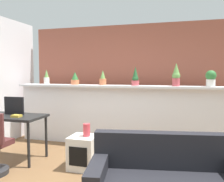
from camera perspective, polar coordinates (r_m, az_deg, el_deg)
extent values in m
cube|color=silver|center=(4.71, 2.09, -6.26)|extent=(4.35, 0.16, 1.18)
cube|color=silver|center=(4.59, 1.99, 1.14)|extent=(4.35, 0.36, 0.04)
cube|color=#9E5442|center=(5.21, 3.67, 2.08)|extent=(4.35, 0.10, 2.50)
cylinder|color=silver|center=(5.26, -15.54, 2.40)|extent=(0.12, 0.12, 0.14)
cone|color=#669E4C|center=(5.26, -15.57, 4.13)|extent=(0.09, 0.09, 0.17)
cylinder|color=#C66B42|center=(4.93, -8.94, 2.13)|extent=(0.17, 0.17, 0.10)
cone|color=#2D7033|center=(4.93, -8.96, 3.66)|extent=(0.14, 0.14, 0.16)
cylinder|color=#C66B42|center=(4.73, -2.24, 2.25)|extent=(0.14, 0.14, 0.13)
cone|color=#669E4C|center=(4.72, -2.24, 4.04)|extent=(0.10, 0.10, 0.17)
cylinder|color=#B7474C|center=(4.53, 5.66, 1.94)|extent=(0.14, 0.14, 0.10)
sphere|color=#235B2D|center=(4.53, 5.67, 2.99)|extent=(0.12, 0.12, 0.12)
cone|color=#235B2D|center=(4.53, 5.68, 4.64)|extent=(0.10, 0.10, 0.21)
cylinder|color=#B7474C|center=(4.43, 15.23, 2.07)|extent=(0.13, 0.13, 0.15)
sphere|color=#669E4C|center=(4.43, 15.26, 3.57)|extent=(0.14, 0.14, 0.14)
cone|color=#669E4C|center=(4.43, 15.30, 5.25)|extent=(0.12, 0.12, 0.20)
cylinder|color=silver|center=(4.49, 22.77, 1.80)|extent=(0.16, 0.16, 0.13)
sphere|color=#2D7033|center=(4.48, 22.82, 3.49)|extent=(0.18, 0.18, 0.18)
cylinder|color=black|center=(3.92, -19.55, -12.24)|extent=(0.04, 0.04, 0.71)
cylinder|color=black|center=(4.32, -15.64, -10.59)|extent=(0.04, 0.04, 0.71)
cube|color=black|center=(4.32, -23.19, -5.68)|extent=(1.10, 0.60, 0.04)
cube|color=black|center=(4.36, -22.63, -3.30)|extent=(0.37, 0.04, 0.30)
cube|color=silver|center=(3.74, -6.94, -14.49)|extent=(0.40, 0.40, 0.50)
cube|color=black|center=(3.58, -8.16, -15.40)|extent=(0.28, 0.04, 0.28)
cylinder|color=#CC3D47|center=(3.64, -6.16, -9.35)|extent=(0.11, 0.11, 0.19)
cube|color=gold|center=(4.11, -22.12, -5.61)|extent=(0.14, 0.11, 0.04)
cube|color=black|center=(2.77, 12.52, -13.79)|extent=(1.56, 0.42, 0.40)
cube|color=black|center=(2.54, -3.44, -18.27)|extent=(0.29, 0.78, 0.16)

